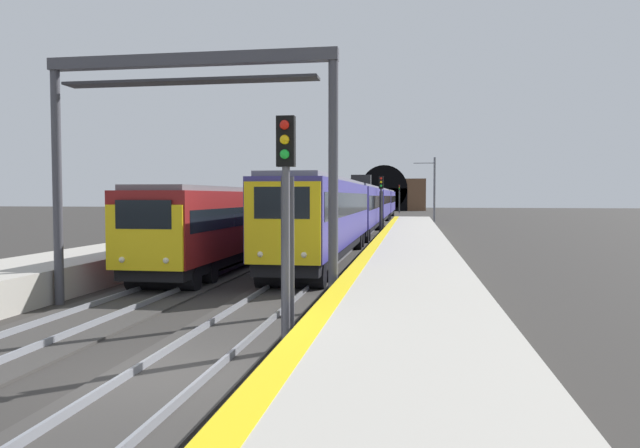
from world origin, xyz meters
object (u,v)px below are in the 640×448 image
railway_signal_far (399,196)px  railway_signal_mid (381,200)px  railway_signal_near (286,211)px  overhead_signal_gantry (189,118)px  train_main_approaching (370,205)px  train_adjacent_platform (311,210)px  catenary_mast_near (434,191)px

railway_signal_far → railway_signal_mid: bearing=0.0°
railway_signal_near → overhead_signal_gantry: (4.50, 3.88, 2.60)m
railway_signal_mid → railway_signal_far: size_ratio=0.91×
train_main_approaching → train_adjacent_platform: bearing=-23.7°
train_adjacent_platform → railway_signal_mid: railway_signal_mid is taller
railway_signal_far → overhead_signal_gantry: bearing=-2.3°
railway_signal_mid → railway_signal_near: bearing=0.0°
railway_signal_near → railway_signal_mid: railway_signal_near is taller
railway_signal_far → catenary_mast_near: 50.87m
train_main_approaching → railway_signal_far: size_ratio=14.81×
railway_signal_near → railway_signal_mid: (36.86, 0.00, -0.01)m
railway_signal_mid → railway_signal_far: 64.92m
railway_signal_mid → train_main_approaching: bearing=-170.9°
railway_signal_mid → overhead_signal_gantry: size_ratio=0.57×
train_main_approaching → catenary_mast_near: bearing=118.7°
train_main_approaching → catenary_mast_near: 7.55m
train_adjacent_platform → railway_signal_near: size_ratio=12.72×
catenary_mast_near → overhead_signal_gantry: bearing=169.5°
railway_signal_mid → train_adjacent_platform: bearing=-97.3°
train_main_approaching → catenary_mast_near: (3.58, -6.50, 1.40)m
railway_signal_near → railway_signal_mid: 36.86m
overhead_signal_gantry → catenary_mast_near: 47.48m
railway_signal_near → overhead_signal_gantry: 6.48m
railway_signal_near → train_main_approaching: bearing=-177.9°
train_adjacent_platform → railway_signal_mid: size_ratio=12.79×
train_adjacent_platform → railway_signal_mid: bearing=82.6°
overhead_signal_gantry → catenary_mast_near: bearing=-10.5°
overhead_signal_gantry → train_main_approaching: bearing=-2.9°
railway_signal_far → overhead_signal_gantry: overhead_signal_gantry is taller
train_adjacent_platform → railway_signal_far: (64.14, -6.04, 1.20)m
train_main_approaching → catenary_mast_near: catenary_mast_near is taller
train_main_approaching → railway_signal_far: bearing=178.1°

